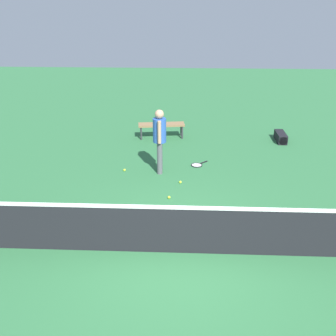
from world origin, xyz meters
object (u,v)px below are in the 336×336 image
at_px(tennis_racket_near_player, 197,165).
at_px(courtside_bench, 161,126).
at_px(tennis_ball_by_net, 180,182).
at_px(tennis_ball_midcourt, 124,170).
at_px(tennis_ball_near_player, 169,197).
at_px(player_near_side, 160,136).
at_px(equipment_bag, 281,137).

bearing_deg(tennis_racket_near_player, courtside_bench, -63.40).
relative_size(tennis_ball_by_net, tennis_ball_midcourt, 1.00).
distance_m(tennis_ball_midcourt, courtside_bench, 2.90).
bearing_deg(tennis_ball_by_net, tennis_ball_near_player, 73.19).
bearing_deg(player_near_side, tennis_racket_near_player, -154.42).
bearing_deg(courtside_bench, equipment_bag, 177.03).
bearing_deg(tennis_ball_near_player, equipment_bag, -130.28).
height_order(player_near_side, tennis_ball_midcourt, player_near_side).
height_order(tennis_racket_near_player, tennis_ball_midcourt, tennis_ball_midcourt).
xyz_separation_m(tennis_ball_by_net, equipment_bag, (-3.18, -3.22, 0.11)).
height_order(tennis_ball_by_net, tennis_ball_midcourt, same).
height_order(tennis_racket_near_player, tennis_ball_near_player, tennis_ball_near_player).
bearing_deg(tennis_ball_midcourt, equipment_bag, -151.47).
relative_size(tennis_ball_near_player, equipment_bag, 0.08).
bearing_deg(player_near_side, tennis_ball_near_player, 101.63).
relative_size(tennis_ball_by_net, courtside_bench, 0.04).
distance_m(tennis_ball_near_player, equipment_bag, 5.30).
bearing_deg(player_near_side, tennis_ball_by_net, 129.38).
height_order(player_near_side, equipment_bag, player_near_side).
distance_m(tennis_racket_near_player, equipment_bag, 3.42).
relative_size(player_near_side, tennis_ball_near_player, 25.76).
bearing_deg(tennis_racket_near_player, equipment_bag, -142.89).
xyz_separation_m(tennis_ball_by_net, courtside_bench, (0.68, -3.42, 0.38)).
bearing_deg(tennis_ball_midcourt, player_near_side, -179.90).
relative_size(tennis_ball_midcourt, equipment_bag, 0.08).
bearing_deg(player_near_side, equipment_bag, -145.73).
relative_size(tennis_racket_near_player, courtside_bench, 0.35).
height_order(tennis_ball_near_player, tennis_ball_midcourt, same).
bearing_deg(equipment_bag, tennis_ball_near_player, 49.72).
distance_m(player_near_side, tennis_racket_near_player, 1.50).
bearing_deg(tennis_ball_near_player, tennis_ball_midcourt, -49.94).
relative_size(player_near_side, tennis_racket_near_player, 3.17).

